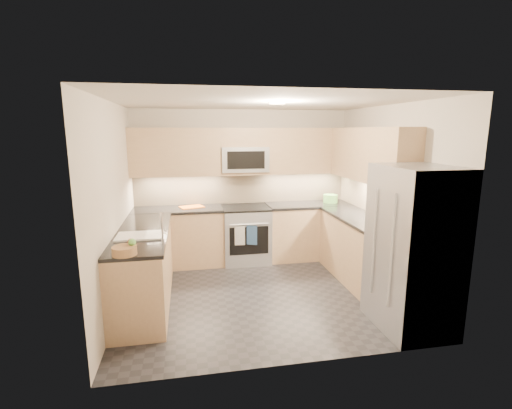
% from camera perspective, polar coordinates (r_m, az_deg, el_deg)
% --- Properties ---
extents(floor, '(3.60, 3.20, 0.00)m').
position_cam_1_polar(floor, '(5.17, 0.74, -13.38)').
color(floor, '#242429').
rests_on(floor, ground).
extents(ceiling, '(3.60, 3.20, 0.02)m').
position_cam_1_polar(ceiling, '(4.71, 0.81, 15.48)').
color(ceiling, beige).
rests_on(ceiling, wall_back).
extents(wall_back, '(3.60, 0.02, 2.50)m').
position_cam_1_polar(wall_back, '(6.34, -2.09, 3.06)').
color(wall_back, beige).
rests_on(wall_back, floor).
extents(wall_front, '(3.60, 0.02, 2.50)m').
position_cam_1_polar(wall_front, '(3.27, 6.33, -4.85)').
color(wall_front, beige).
rests_on(wall_front, floor).
extents(wall_left, '(0.02, 3.20, 2.50)m').
position_cam_1_polar(wall_left, '(4.77, -20.94, -0.41)').
color(wall_left, beige).
rests_on(wall_left, floor).
extents(wall_right, '(0.02, 3.20, 2.50)m').
position_cam_1_polar(wall_right, '(5.43, 19.76, 1.01)').
color(wall_right, beige).
rests_on(wall_right, floor).
extents(base_cab_back_left, '(1.42, 0.60, 0.90)m').
position_cam_1_polar(base_cab_back_left, '(6.15, -11.75, -5.07)').
color(base_cab_back_left, tan).
rests_on(base_cab_back_left, floor).
extents(base_cab_back_right, '(1.42, 0.60, 0.90)m').
position_cam_1_polar(base_cab_back_right, '(6.47, 7.99, -4.12)').
color(base_cab_back_right, tan).
rests_on(base_cab_back_right, floor).
extents(base_cab_right, '(0.60, 1.70, 0.90)m').
position_cam_1_polar(base_cab_right, '(5.60, 15.77, -6.88)').
color(base_cab_right, tan).
rests_on(base_cab_right, floor).
extents(base_cab_peninsula, '(0.60, 2.00, 0.90)m').
position_cam_1_polar(base_cab_peninsula, '(4.94, -16.81, -9.41)').
color(base_cab_peninsula, tan).
rests_on(base_cab_peninsula, floor).
extents(countertop_back_left, '(1.42, 0.63, 0.04)m').
position_cam_1_polar(countertop_back_left, '(6.03, -11.93, -0.78)').
color(countertop_back_left, black).
rests_on(countertop_back_left, base_cab_back_left).
extents(countertop_back_right, '(1.42, 0.63, 0.04)m').
position_cam_1_polar(countertop_back_right, '(6.36, 8.10, -0.03)').
color(countertop_back_right, black).
rests_on(countertop_back_right, base_cab_back_right).
extents(countertop_right, '(0.63, 1.70, 0.04)m').
position_cam_1_polar(countertop_right, '(5.48, 16.03, -2.20)').
color(countertop_right, black).
rests_on(countertop_right, base_cab_right).
extents(countertop_peninsula, '(0.63, 2.00, 0.04)m').
position_cam_1_polar(countertop_peninsula, '(4.80, -17.13, -4.15)').
color(countertop_peninsula, black).
rests_on(countertop_peninsula, base_cab_peninsula).
extents(upper_cab_back, '(3.60, 0.35, 0.75)m').
position_cam_1_polar(upper_cab_back, '(6.11, -1.88, 8.18)').
color(upper_cab_back, tan).
rests_on(upper_cab_back, wall_back).
extents(upper_cab_right, '(0.35, 1.95, 0.75)m').
position_cam_1_polar(upper_cab_right, '(5.51, 17.13, 7.36)').
color(upper_cab_right, tan).
rests_on(upper_cab_right, wall_right).
extents(backsplash_back, '(3.60, 0.01, 0.51)m').
position_cam_1_polar(backsplash_back, '(6.34, -2.08, 2.56)').
color(backsplash_back, tan).
rests_on(backsplash_back, wall_back).
extents(backsplash_right, '(0.01, 2.30, 0.51)m').
position_cam_1_polar(backsplash_right, '(5.82, 17.46, 1.26)').
color(backsplash_right, tan).
rests_on(backsplash_right, wall_right).
extents(gas_range, '(0.76, 0.65, 0.91)m').
position_cam_1_polar(gas_range, '(6.19, -1.58, -4.67)').
color(gas_range, '#A9ABB2').
rests_on(gas_range, floor).
extents(range_cooktop, '(0.76, 0.65, 0.03)m').
position_cam_1_polar(range_cooktop, '(6.08, -1.61, -0.50)').
color(range_cooktop, black).
rests_on(range_cooktop, gas_range).
extents(oven_door_glass, '(0.62, 0.02, 0.45)m').
position_cam_1_polar(oven_door_glass, '(5.88, -1.07, -5.59)').
color(oven_door_glass, black).
rests_on(oven_door_glass, gas_range).
extents(oven_handle, '(0.60, 0.02, 0.02)m').
position_cam_1_polar(oven_handle, '(5.78, -1.05, -3.08)').
color(oven_handle, '#B2B5BA').
rests_on(oven_handle, gas_range).
extents(microwave, '(0.76, 0.40, 0.40)m').
position_cam_1_polar(microwave, '(6.09, -1.83, 6.99)').
color(microwave, '#93969A').
rests_on(microwave, upper_cab_back).
extents(microwave_door, '(0.60, 0.01, 0.28)m').
position_cam_1_polar(microwave_door, '(5.89, -1.53, 6.84)').
color(microwave_door, black).
rests_on(microwave_door, microwave).
extents(refrigerator, '(0.70, 0.90, 1.80)m').
position_cam_1_polar(refrigerator, '(4.38, 23.03, -6.31)').
color(refrigerator, '#999BA1').
rests_on(refrigerator, floor).
extents(fridge_handle_left, '(0.02, 0.02, 1.20)m').
position_cam_1_polar(fridge_handle_left, '(4.02, 20.07, -6.85)').
color(fridge_handle_left, '#B2B5BA').
rests_on(fridge_handle_left, refrigerator).
extents(fridge_handle_right, '(0.02, 0.02, 1.20)m').
position_cam_1_polar(fridge_handle_right, '(4.32, 17.66, -5.46)').
color(fridge_handle_right, '#B2B5BA').
rests_on(fridge_handle_right, refrigerator).
extents(sink_basin, '(0.52, 0.38, 0.16)m').
position_cam_1_polar(sink_basin, '(4.57, -17.44, -5.45)').
color(sink_basin, white).
rests_on(sink_basin, base_cab_peninsula).
extents(faucet, '(0.03, 0.03, 0.28)m').
position_cam_1_polar(faucet, '(4.49, -14.30, -2.92)').
color(faucet, silver).
rests_on(faucet, countertop_peninsula).
extents(utensil_bowl, '(0.29, 0.29, 0.14)m').
position_cam_1_polar(utensil_bowl, '(6.50, 11.39, 0.91)').
color(utensil_bowl, '#64B64E').
rests_on(utensil_bowl, countertop_back_right).
extents(cutting_board, '(0.43, 0.36, 0.01)m').
position_cam_1_polar(cutting_board, '(6.09, -9.85, -0.35)').
color(cutting_board, orange).
rests_on(cutting_board, countertop_back_left).
extents(fruit_basket, '(0.27, 0.27, 0.09)m').
position_cam_1_polar(fruit_basket, '(3.93, -19.59, -6.71)').
color(fruit_basket, '#A7794E').
rests_on(fruit_basket, countertop_peninsula).
extents(fruit_apple, '(0.06, 0.06, 0.06)m').
position_cam_1_polar(fruit_apple, '(3.97, -18.71, -5.43)').
color(fruit_apple, '#A32A12').
rests_on(fruit_apple, fruit_basket).
extents(fruit_pear, '(0.08, 0.08, 0.08)m').
position_cam_1_polar(fruit_pear, '(3.94, -18.53, -5.54)').
color(fruit_pear, '#6ABA4F').
rests_on(fruit_pear, fruit_basket).
extents(dish_towel_check, '(0.16, 0.02, 0.30)m').
position_cam_1_polar(dish_towel_check, '(5.79, -2.50, -4.83)').
color(dish_towel_check, silver).
rests_on(dish_towel_check, oven_handle).
extents(dish_towel_blue, '(0.16, 0.08, 0.31)m').
position_cam_1_polar(dish_towel_blue, '(5.82, -0.64, -4.74)').
color(dish_towel_blue, '#2D4D7C').
rests_on(dish_towel_blue, oven_handle).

